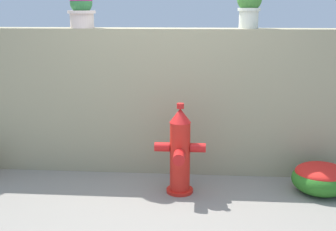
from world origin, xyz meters
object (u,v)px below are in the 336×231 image
Objects in this scene: fire_hydrant at (180,153)px; potted_plant_1 at (81,8)px; potted_plant_2 at (249,2)px; flower_bush_left at (321,177)px.

potted_plant_1 is at bearing 151.32° from fire_hydrant.
flower_bush_left is at bearing -36.50° from potted_plant_2.
fire_hydrant is (-0.67, -0.63, -1.42)m from potted_plant_2.
potted_plant_1 reaches higher than fire_hydrant.
potted_plant_1 is 0.41× the size of fire_hydrant.
potted_plant_1 is 1.74m from potted_plant_2.
potted_plant_2 is 0.74× the size of flower_bush_left.
potted_plant_1 reaches higher than flower_bush_left.
flower_bush_left is (1.39, 0.09, -0.25)m from fire_hydrant.
potted_plant_2 is at bearing 43.04° from fire_hydrant.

